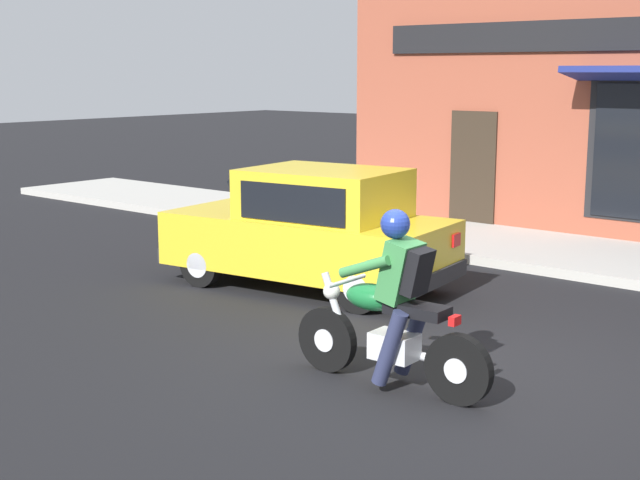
# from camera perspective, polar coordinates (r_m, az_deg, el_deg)

# --- Properties ---
(ground_plane) EXTENTS (80.00, 80.00, 0.00)m
(ground_plane) POSITION_cam_1_polar(r_m,az_deg,el_deg) (8.70, 7.75, -8.07)
(ground_plane) COLOR black
(sidewalk_curb) EXTENTS (2.60, 22.00, 0.14)m
(sidewalk_curb) POSITION_cam_1_polar(r_m,az_deg,el_deg) (14.74, 9.28, -0.01)
(sidewalk_curb) COLOR #ADAAA3
(sidewalk_curb) RESTS_ON ground
(motorcycle_with_rider) EXTENTS (0.56, 2.02, 1.62)m
(motorcycle_with_rider) POSITION_cam_1_polar(r_m,az_deg,el_deg) (7.93, 4.64, -4.76)
(motorcycle_with_rider) COLOR black
(motorcycle_with_rider) RESTS_ON ground
(car_hatchback) EXTENTS (2.09, 3.95, 1.57)m
(car_hatchback) POSITION_cam_1_polar(r_m,az_deg,el_deg) (11.51, -0.52, 0.63)
(car_hatchback) COLOR black
(car_hatchback) RESTS_ON ground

